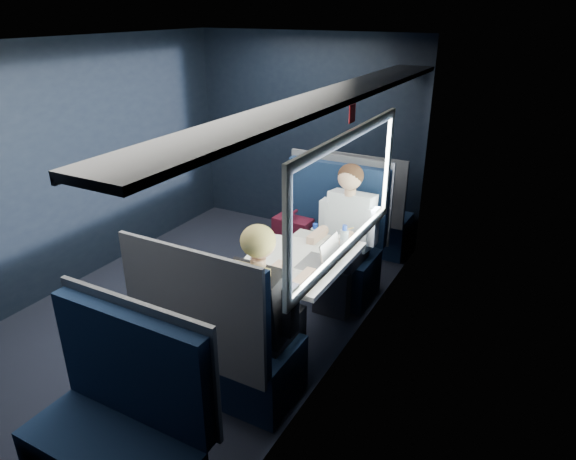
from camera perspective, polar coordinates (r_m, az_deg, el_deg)
The scene contains 13 objects.
ground at distance 4.86m, azimuth -9.46°, elevation -8.30°, with size 2.80×4.20×0.01m, color black.
room_shell at distance 4.26m, azimuth -10.54°, elevation 8.80°, with size 3.00×4.40×2.40m.
table at distance 4.03m, azimuth 1.66°, elevation -4.09°, with size 0.62×1.00×0.74m.
seat_bay_near at distance 4.92m, azimuth 4.17°, elevation -1.90°, with size 1.04×0.62×1.26m.
seat_bay_far at distance 3.62m, azimuth -7.53°, elevation -12.62°, with size 1.04×0.62×1.26m.
seat_row_front at distance 5.71m, azimuth 8.22°, elevation 1.49°, with size 1.04×0.51×1.16m.
seat_row_back at distance 3.11m, azimuth -18.13°, elevation -21.08°, with size 1.04×0.51×1.16m.
man at distance 4.56m, azimuth 6.42°, elevation -0.05°, with size 0.53×0.56×1.32m.
woman at distance 3.44m, azimuth -2.74°, elevation -8.22°, with size 0.53×0.56×1.32m.
papers at distance 3.97m, azimuth -0.57°, elevation -3.23°, with size 0.58×0.84×0.01m, color white.
laptop at distance 3.86m, azimuth 3.91°, elevation -3.14°, with size 0.24×0.32×0.23m.
bottle_small at distance 4.07m, azimuth 6.25°, elevation -1.14°, with size 0.07×0.07×0.23m.
cup at distance 4.17m, azimuth 5.92°, elevation -1.31°, with size 0.08×0.08×0.10m, color white.
Camera 1 is at (2.64, -3.19, 2.54)m, focal length 32.00 mm.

